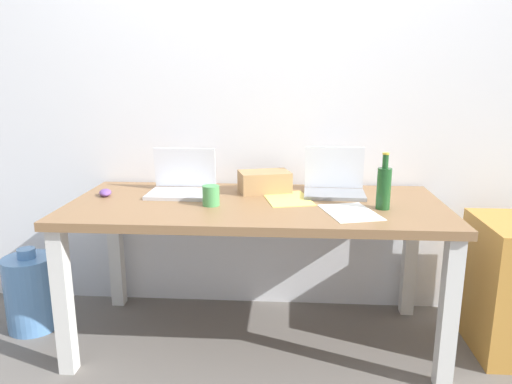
{
  "coord_description": "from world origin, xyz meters",
  "views": [
    {
      "loc": [
        0.15,
        -2.25,
        1.33
      ],
      "look_at": [
        0.0,
        0.0,
        0.78
      ],
      "focal_mm": 33.92,
      "sensor_mm": 36.0,
      "label": 1
    }
  ],
  "objects_px": {
    "laptop_left": "(182,185)",
    "coffee_mug": "(211,196)",
    "desk": "(256,220)",
    "laptop_right": "(334,184)",
    "cardboard_box": "(264,182)",
    "computer_mouse": "(105,193)",
    "beer_bottle": "(384,187)",
    "water_cooler_jug": "(31,292)"
  },
  "relations": [
    {
      "from": "water_cooler_jug",
      "to": "beer_bottle",
      "type": "bearing_deg",
      "value": -3.63
    },
    {
      "from": "cardboard_box",
      "to": "coffee_mug",
      "type": "xyz_separation_m",
      "value": [
        -0.24,
        -0.29,
        -0.01
      ]
    },
    {
      "from": "cardboard_box",
      "to": "beer_bottle",
      "type": "bearing_deg",
      "value": -28.01
    },
    {
      "from": "coffee_mug",
      "to": "water_cooler_jug",
      "type": "distance_m",
      "value": 1.16
    },
    {
      "from": "computer_mouse",
      "to": "cardboard_box",
      "type": "xyz_separation_m",
      "value": [
        0.8,
        0.15,
        0.04
      ]
    },
    {
      "from": "desk",
      "to": "water_cooler_jug",
      "type": "bearing_deg",
      "value": 178.39
    },
    {
      "from": "cardboard_box",
      "to": "computer_mouse",
      "type": "bearing_deg",
      "value": -169.7
    },
    {
      "from": "laptop_left",
      "to": "laptop_right",
      "type": "relative_size",
      "value": 1.05
    },
    {
      "from": "laptop_right",
      "to": "computer_mouse",
      "type": "relative_size",
      "value": 3.13
    },
    {
      "from": "desk",
      "to": "laptop_left",
      "type": "height_order",
      "value": "laptop_left"
    },
    {
      "from": "desk",
      "to": "laptop_left",
      "type": "relative_size",
      "value": 5.48
    },
    {
      "from": "coffee_mug",
      "to": "beer_bottle",
      "type": "bearing_deg",
      "value": -0.33
    },
    {
      "from": "beer_bottle",
      "to": "water_cooler_jug",
      "type": "bearing_deg",
      "value": 176.37
    },
    {
      "from": "laptop_left",
      "to": "computer_mouse",
      "type": "bearing_deg",
      "value": -169.85
    },
    {
      "from": "beer_bottle",
      "to": "computer_mouse",
      "type": "height_order",
      "value": "beer_bottle"
    },
    {
      "from": "desk",
      "to": "coffee_mug",
      "type": "xyz_separation_m",
      "value": [
        -0.21,
        -0.08,
        0.14
      ]
    },
    {
      "from": "desk",
      "to": "laptop_right",
      "type": "xyz_separation_m",
      "value": [
        0.39,
        0.19,
        0.14
      ]
    },
    {
      "from": "cardboard_box",
      "to": "water_cooler_jug",
      "type": "bearing_deg",
      "value": -171.55
    },
    {
      "from": "laptop_right",
      "to": "water_cooler_jug",
      "type": "relative_size",
      "value": 0.7
    },
    {
      "from": "laptop_right",
      "to": "cardboard_box",
      "type": "xyz_separation_m",
      "value": [
        -0.36,
        0.03,
        0.0
      ]
    },
    {
      "from": "laptop_left",
      "to": "coffee_mug",
      "type": "bearing_deg",
      "value": -49.36
    },
    {
      "from": "coffee_mug",
      "to": "laptop_left",
      "type": "bearing_deg",
      "value": 130.64
    },
    {
      "from": "laptop_left",
      "to": "water_cooler_jug",
      "type": "distance_m",
      "value": 1.0
    },
    {
      "from": "computer_mouse",
      "to": "coffee_mug",
      "type": "relative_size",
      "value": 1.05
    },
    {
      "from": "laptop_left",
      "to": "computer_mouse",
      "type": "distance_m",
      "value": 0.39
    },
    {
      "from": "computer_mouse",
      "to": "water_cooler_jug",
      "type": "distance_m",
      "value": 0.7
    },
    {
      "from": "beer_bottle",
      "to": "cardboard_box",
      "type": "relative_size",
      "value": 1.01
    },
    {
      "from": "laptop_left",
      "to": "beer_bottle",
      "type": "relative_size",
      "value": 1.26
    },
    {
      "from": "coffee_mug",
      "to": "water_cooler_jug",
      "type": "relative_size",
      "value": 0.21
    },
    {
      "from": "desk",
      "to": "laptop_left",
      "type": "bearing_deg",
      "value": 160.36
    },
    {
      "from": "laptop_left",
      "to": "coffee_mug",
      "type": "relative_size",
      "value": 3.46
    },
    {
      "from": "computer_mouse",
      "to": "water_cooler_jug",
      "type": "height_order",
      "value": "computer_mouse"
    },
    {
      "from": "desk",
      "to": "beer_bottle",
      "type": "distance_m",
      "value": 0.62
    },
    {
      "from": "desk",
      "to": "water_cooler_jug",
      "type": "height_order",
      "value": "desk"
    },
    {
      "from": "cardboard_box",
      "to": "water_cooler_jug",
      "type": "relative_size",
      "value": 0.57
    },
    {
      "from": "laptop_left",
      "to": "laptop_right",
      "type": "height_order",
      "value": "laptop_right"
    },
    {
      "from": "desk",
      "to": "cardboard_box",
      "type": "relative_size",
      "value": 6.97
    },
    {
      "from": "computer_mouse",
      "to": "laptop_right",
      "type": "bearing_deg",
      "value": -13.72
    },
    {
      "from": "desk",
      "to": "cardboard_box",
      "type": "height_order",
      "value": "cardboard_box"
    },
    {
      "from": "beer_bottle",
      "to": "laptop_left",
      "type": "bearing_deg",
      "value": 167.37
    },
    {
      "from": "cardboard_box",
      "to": "laptop_right",
      "type": "bearing_deg",
      "value": -4.96
    },
    {
      "from": "laptop_left",
      "to": "water_cooler_jug",
      "type": "height_order",
      "value": "laptop_left"
    }
  ]
}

